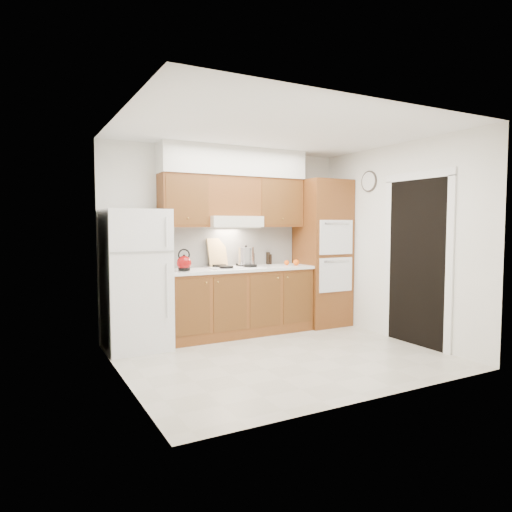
% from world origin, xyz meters
% --- Properties ---
extents(floor, '(3.60, 3.60, 0.00)m').
position_xyz_m(floor, '(0.00, 0.00, 0.00)').
color(floor, beige).
rests_on(floor, ground).
extents(ceiling, '(3.60, 3.60, 0.00)m').
position_xyz_m(ceiling, '(0.00, 0.00, 2.60)').
color(ceiling, white).
rests_on(ceiling, wall_back).
extents(wall_back, '(3.60, 0.02, 2.60)m').
position_xyz_m(wall_back, '(0.00, 1.50, 1.30)').
color(wall_back, white).
rests_on(wall_back, floor).
extents(wall_left, '(0.02, 3.00, 2.60)m').
position_xyz_m(wall_left, '(-1.80, 0.00, 1.30)').
color(wall_left, white).
rests_on(wall_left, floor).
extents(wall_right, '(0.02, 3.00, 2.60)m').
position_xyz_m(wall_right, '(1.80, 0.00, 1.30)').
color(wall_right, white).
rests_on(wall_right, floor).
extents(fridge, '(0.75, 0.72, 1.72)m').
position_xyz_m(fridge, '(-1.41, 1.14, 0.86)').
color(fridge, white).
rests_on(fridge, floor).
extents(base_cabinets, '(2.11, 0.60, 0.90)m').
position_xyz_m(base_cabinets, '(0.02, 1.20, 0.45)').
color(base_cabinets, brown).
rests_on(base_cabinets, floor).
extents(countertop, '(2.13, 0.62, 0.04)m').
position_xyz_m(countertop, '(0.03, 1.19, 0.92)').
color(countertop, white).
rests_on(countertop, base_cabinets).
extents(backsplash, '(2.11, 0.03, 0.56)m').
position_xyz_m(backsplash, '(0.02, 1.49, 1.22)').
color(backsplash, white).
rests_on(backsplash, countertop).
extents(oven_cabinet, '(0.70, 0.65, 2.20)m').
position_xyz_m(oven_cabinet, '(1.44, 1.18, 1.10)').
color(oven_cabinet, brown).
rests_on(oven_cabinet, floor).
extents(upper_cab_left, '(0.63, 0.33, 0.70)m').
position_xyz_m(upper_cab_left, '(-0.71, 1.33, 1.85)').
color(upper_cab_left, brown).
rests_on(upper_cab_left, wall_back).
extents(upper_cab_right, '(0.73, 0.33, 0.70)m').
position_xyz_m(upper_cab_right, '(0.72, 1.33, 1.85)').
color(upper_cab_right, brown).
rests_on(upper_cab_right, wall_back).
extents(range_hood, '(0.75, 0.45, 0.15)m').
position_xyz_m(range_hood, '(-0.02, 1.27, 1.57)').
color(range_hood, silver).
rests_on(range_hood, wall_back).
extents(upper_cab_over_hood, '(0.75, 0.33, 0.55)m').
position_xyz_m(upper_cab_over_hood, '(-0.02, 1.33, 1.92)').
color(upper_cab_over_hood, brown).
rests_on(upper_cab_over_hood, range_hood).
extents(soffit, '(2.13, 0.36, 0.40)m').
position_xyz_m(soffit, '(0.03, 1.32, 2.40)').
color(soffit, silver).
rests_on(soffit, wall_back).
extents(cooktop, '(0.74, 0.50, 0.01)m').
position_xyz_m(cooktop, '(-0.02, 1.21, 0.95)').
color(cooktop, white).
rests_on(cooktop, countertop).
extents(doorway, '(0.02, 0.90, 2.10)m').
position_xyz_m(doorway, '(1.79, -0.35, 1.05)').
color(doorway, black).
rests_on(doorway, floor).
extents(wall_clock, '(0.02, 0.30, 0.30)m').
position_xyz_m(wall_clock, '(1.79, 0.55, 2.15)').
color(wall_clock, '#3F3833').
rests_on(wall_clock, wall_right).
extents(kettle, '(0.23, 0.23, 0.19)m').
position_xyz_m(kettle, '(-0.80, 1.08, 1.04)').
color(kettle, maroon).
rests_on(kettle, countertop).
extents(cutting_board, '(0.32, 0.18, 0.41)m').
position_xyz_m(cutting_board, '(-0.19, 1.43, 1.14)').
color(cutting_board, tan).
rests_on(cutting_board, countertop).
extents(stock_pot, '(0.30, 0.30, 0.24)m').
position_xyz_m(stock_pot, '(0.17, 1.25, 1.09)').
color(stock_pot, '#ACACB0').
rests_on(stock_pot, cooktop).
extents(condiment_a, '(0.06, 0.06, 0.18)m').
position_xyz_m(condiment_a, '(0.34, 1.37, 1.03)').
color(condiment_a, black).
rests_on(condiment_a, countertop).
extents(condiment_b, '(0.07, 0.07, 0.18)m').
position_xyz_m(condiment_b, '(0.64, 1.45, 1.03)').
color(condiment_b, black).
rests_on(condiment_b, countertop).
extents(condiment_c, '(0.06, 0.06, 0.15)m').
position_xyz_m(condiment_c, '(0.68, 1.45, 1.01)').
color(condiment_c, black).
rests_on(condiment_c, countertop).
extents(orange_near, '(0.09, 0.09, 0.09)m').
position_xyz_m(orange_near, '(0.90, 1.08, 0.98)').
color(orange_near, '#FF660D').
rests_on(orange_near, countertop).
extents(orange_far, '(0.08, 0.08, 0.07)m').
position_xyz_m(orange_far, '(0.81, 1.19, 0.98)').
color(orange_far, '#F85E0D').
rests_on(orange_far, countertop).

